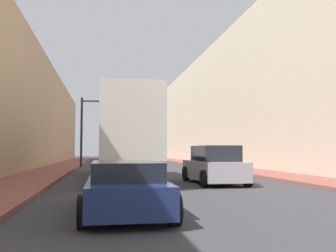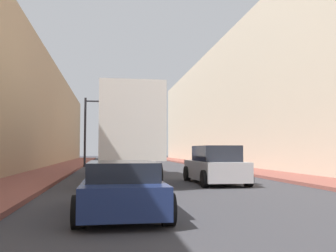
{
  "view_description": "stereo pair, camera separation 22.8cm",
  "coord_description": "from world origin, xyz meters",
  "px_view_note": "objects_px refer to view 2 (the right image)",
  "views": [
    {
      "loc": [
        -3.11,
        1.72,
        1.5
      ],
      "look_at": [
        -0.61,
        16.05,
        2.44
      ],
      "focal_mm": 40.0,
      "sensor_mm": 36.0,
      "label": 1
    },
    {
      "loc": [
        -2.89,
        1.68,
        1.5
      ],
      "look_at": [
        -0.61,
        16.05,
        2.44
      ],
      "focal_mm": 40.0,
      "sensor_mm": 36.0,
      "label": 2
    }
  ],
  "objects_px": {
    "semi_truck": "(125,135)",
    "traffic_signal_gantry": "(99,119)",
    "sedan_car": "(121,188)",
    "suv_car": "(215,166)"
  },
  "relations": [
    {
      "from": "suv_car",
      "to": "semi_truck",
      "type": "bearing_deg",
      "value": 136.03
    },
    {
      "from": "semi_truck",
      "to": "traffic_signal_gantry",
      "type": "distance_m",
      "value": 14.41
    },
    {
      "from": "traffic_signal_gantry",
      "to": "suv_car",
      "type": "bearing_deg",
      "value": -72.6
    },
    {
      "from": "traffic_signal_gantry",
      "to": "semi_truck",
      "type": "bearing_deg",
      "value": -82.95
    },
    {
      "from": "semi_truck",
      "to": "suv_car",
      "type": "bearing_deg",
      "value": -43.97
    },
    {
      "from": "semi_truck",
      "to": "sedan_car",
      "type": "bearing_deg",
      "value": -92.85
    },
    {
      "from": "semi_truck",
      "to": "sedan_car",
      "type": "xyz_separation_m",
      "value": [
        -0.55,
        -10.94,
        -1.72
      ]
    },
    {
      "from": "semi_truck",
      "to": "suv_car",
      "type": "distance_m",
      "value": 5.56
    },
    {
      "from": "sedan_car",
      "to": "traffic_signal_gantry",
      "type": "bearing_deg",
      "value": 92.75
    },
    {
      "from": "sedan_car",
      "to": "traffic_signal_gantry",
      "type": "relative_size",
      "value": 0.74
    }
  ]
}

